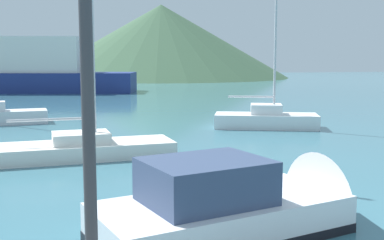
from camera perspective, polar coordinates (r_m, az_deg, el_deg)
motorboat_near at (r=10.22m, az=6.48°, el=-10.31°), size 6.44×3.86×2.34m
sailboat_middle at (r=25.48m, az=8.78°, el=0.29°), size 5.66×3.60×11.40m
sailboat_outer at (r=17.97m, az=-12.97°, el=-3.04°), size 6.85×2.73×11.25m
hill_west at (r=97.29m, az=-17.20°, el=6.67°), size 39.39×39.39×6.46m
hill_central at (r=97.19m, az=-3.66°, el=9.30°), size 50.23×50.23×14.34m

